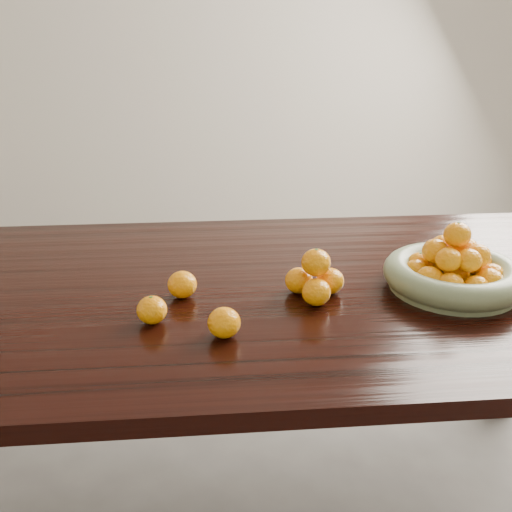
{
  "coord_description": "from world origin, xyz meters",
  "views": [
    {
      "loc": [
        -0.12,
        -1.26,
        1.32
      ],
      "look_at": [
        -0.02,
        -0.02,
        0.83
      ],
      "focal_mm": 40.0,
      "sensor_mm": 36.0,
      "label": 1
    }
  ],
  "objects": [
    {
      "name": "loose_orange_1",
      "position": [
        -0.1,
        -0.25,
        0.78
      ],
      "size": [
        0.07,
        0.07,
        0.06
      ],
      "primitive_type": "ellipsoid",
      "color": "#FE9B07",
      "rests_on": "dining_table"
    },
    {
      "name": "wall_back",
      "position": [
        0.0,
        2.5,
        1.35
      ],
      "size": [
        5.0,
        0.04,
        2.7
      ],
      "primitive_type": "cube",
      "color": "beige",
      "rests_on": "ground"
    },
    {
      "name": "loose_orange_0",
      "position": [
        -0.25,
        -0.18,
        0.78
      ],
      "size": [
        0.06,
        0.06,
        0.06
      ],
      "primitive_type": "ellipsoid",
      "color": "#FE9B07",
      "rests_on": "dining_table"
    },
    {
      "name": "fruit_bowl",
      "position": [
        0.45,
        -0.07,
        0.79
      ],
      "size": [
        0.32,
        0.32,
        0.16
      ],
      "rotation": [
        0.0,
        0.0,
        0.28
      ],
      "color": "gray",
      "rests_on": "dining_table"
    },
    {
      "name": "dining_table",
      "position": [
        0.0,
        0.0,
        0.66
      ],
      "size": [
        2.0,
        1.0,
        0.75
      ],
      "color": "black",
      "rests_on": "ground"
    },
    {
      "name": "loose_orange_2",
      "position": [
        -0.19,
        -0.06,
        0.78
      ],
      "size": [
        0.07,
        0.07,
        0.06
      ],
      "primitive_type": "ellipsoid",
      "color": "#FE9B07",
      "rests_on": "dining_table"
    },
    {
      "name": "orange_pyramid",
      "position": [
        0.12,
        -0.08,
        0.79
      ],
      "size": [
        0.14,
        0.13,
        0.12
      ],
      "rotation": [
        0.0,
        0.0,
        -0.12
      ],
      "color": "#FE9B07",
      "rests_on": "dining_table"
    }
  ]
}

